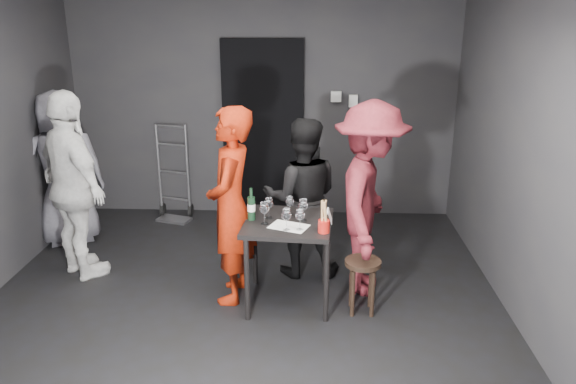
{
  "coord_description": "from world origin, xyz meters",
  "views": [
    {
      "loc": [
        0.58,
        -4.07,
        2.47
      ],
      "look_at": [
        0.39,
        0.25,
        1.01
      ],
      "focal_mm": 35.0,
      "sensor_mm": 36.0,
      "label": 1
    }
  ],
  "objects_px": {
    "server_red": "(231,194)",
    "bystander_cream": "(72,171)",
    "stool": "(363,273)",
    "man_maroon": "(370,186)",
    "tasting_table": "(288,232)",
    "woman_black": "(302,198)",
    "bystander_grey": "(62,161)",
    "hand_truck": "(175,202)",
    "breadstick_cup": "(324,217)",
    "wine_bottle": "(251,208)"
  },
  "relations": [
    {
      "from": "hand_truck",
      "to": "wine_bottle",
      "type": "bearing_deg",
      "value": -42.09
    },
    {
      "from": "stool",
      "to": "bystander_grey",
      "type": "height_order",
      "value": "bystander_grey"
    },
    {
      "from": "tasting_table",
      "to": "woman_black",
      "type": "distance_m",
      "value": 0.58
    },
    {
      "from": "breadstick_cup",
      "to": "hand_truck",
      "type": "bearing_deg",
      "value": 128.87
    },
    {
      "from": "bystander_cream",
      "to": "breadstick_cup",
      "type": "distance_m",
      "value": 2.37
    },
    {
      "from": "breadstick_cup",
      "to": "bystander_cream",
      "type": "bearing_deg",
      "value": 163.92
    },
    {
      "from": "server_red",
      "to": "bystander_cream",
      "type": "relative_size",
      "value": 0.92
    },
    {
      "from": "tasting_table",
      "to": "breadstick_cup",
      "type": "distance_m",
      "value": 0.44
    },
    {
      "from": "server_red",
      "to": "bystander_cream",
      "type": "xyz_separation_m",
      "value": [
        -1.49,
        0.35,
        0.08
      ]
    },
    {
      "from": "tasting_table",
      "to": "wine_bottle",
      "type": "relative_size",
      "value": 2.71
    },
    {
      "from": "wine_bottle",
      "to": "breadstick_cup",
      "type": "height_order",
      "value": "breadstick_cup"
    },
    {
      "from": "hand_truck",
      "to": "tasting_table",
      "type": "relative_size",
      "value": 1.52
    },
    {
      "from": "stool",
      "to": "server_red",
      "type": "xyz_separation_m",
      "value": [
        -1.11,
        0.22,
        0.6
      ]
    },
    {
      "from": "wine_bottle",
      "to": "breadstick_cup",
      "type": "bearing_deg",
      "value": -22.64
    },
    {
      "from": "wine_bottle",
      "to": "bystander_grey",
      "type": "bearing_deg",
      "value": 150.81
    },
    {
      "from": "stool",
      "to": "bystander_grey",
      "type": "relative_size",
      "value": 0.26
    },
    {
      "from": "woman_black",
      "to": "man_maroon",
      "type": "bearing_deg",
      "value": 149.06
    },
    {
      "from": "bystander_grey",
      "to": "breadstick_cup",
      "type": "bearing_deg",
      "value": 125.81
    },
    {
      "from": "man_maroon",
      "to": "server_red",
      "type": "bearing_deg",
      "value": 109.25
    },
    {
      "from": "woman_black",
      "to": "hand_truck",
      "type": "bearing_deg",
      "value": -44.01
    },
    {
      "from": "hand_truck",
      "to": "stool",
      "type": "bearing_deg",
      "value": -28.03
    },
    {
      "from": "stool",
      "to": "hand_truck",
      "type": "bearing_deg",
      "value": 134.92
    },
    {
      "from": "man_maroon",
      "to": "breadstick_cup",
      "type": "relative_size",
      "value": 6.94
    },
    {
      "from": "stool",
      "to": "wine_bottle",
      "type": "relative_size",
      "value": 1.7
    },
    {
      "from": "hand_truck",
      "to": "breadstick_cup",
      "type": "xyz_separation_m",
      "value": [
        1.74,
        -2.16,
        0.67
      ]
    },
    {
      "from": "hand_truck",
      "to": "woman_black",
      "type": "bearing_deg",
      "value": -24.21
    },
    {
      "from": "woman_black",
      "to": "bystander_grey",
      "type": "bearing_deg",
      "value": -16.76
    },
    {
      "from": "hand_truck",
      "to": "man_maroon",
      "type": "bearing_deg",
      "value": -21.02
    },
    {
      "from": "woman_black",
      "to": "tasting_table",
      "type": "bearing_deg",
      "value": 77.14
    },
    {
      "from": "hand_truck",
      "to": "man_maroon",
      "type": "distance_m",
      "value": 2.83
    },
    {
      "from": "server_red",
      "to": "bystander_grey",
      "type": "distance_m",
      "value": 2.24
    },
    {
      "from": "hand_truck",
      "to": "man_maroon",
      "type": "relative_size",
      "value": 0.58
    },
    {
      "from": "woman_black",
      "to": "breadstick_cup",
      "type": "distance_m",
      "value": 0.83
    },
    {
      "from": "man_maroon",
      "to": "bystander_grey",
      "type": "height_order",
      "value": "man_maroon"
    },
    {
      "from": "woman_black",
      "to": "bystander_cream",
      "type": "bearing_deg",
      "value": 1.25
    },
    {
      "from": "wine_bottle",
      "to": "server_red",
      "type": "bearing_deg",
      "value": 164.46
    },
    {
      "from": "breadstick_cup",
      "to": "woman_black",
      "type": "bearing_deg",
      "value": 103.35
    },
    {
      "from": "tasting_table",
      "to": "bystander_grey",
      "type": "height_order",
      "value": "bystander_grey"
    },
    {
      "from": "bystander_cream",
      "to": "wine_bottle",
      "type": "relative_size",
      "value": 7.48
    },
    {
      "from": "bystander_grey",
      "to": "server_red",
      "type": "bearing_deg",
      "value": 123.31
    },
    {
      "from": "woman_black",
      "to": "bystander_grey",
      "type": "relative_size",
      "value": 0.83
    },
    {
      "from": "hand_truck",
      "to": "stool",
      "type": "xyz_separation_m",
      "value": [
        2.07,
        -2.08,
        0.15
      ]
    },
    {
      "from": "tasting_table",
      "to": "server_red",
      "type": "bearing_deg",
      "value": 172.38
    },
    {
      "from": "hand_truck",
      "to": "bystander_cream",
      "type": "bearing_deg",
      "value": -92.24
    },
    {
      "from": "stool",
      "to": "man_maroon",
      "type": "bearing_deg",
      "value": 79.97
    },
    {
      "from": "server_red",
      "to": "woman_black",
      "type": "relative_size",
      "value": 1.26
    },
    {
      "from": "stool",
      "to": "breadstick_cup",
      "type": "distance_m",
      "value": 0.62
    },
    {
      "from": "man_maroon",
      "to": "bystander_grey",
      "type": "bearing_deg",
      "value": 83.51
    },
    {
      "from": "hand_truck",
      "to": "bystander_grey",
      "type": "distance_m",
      "value": 1.4
    },
    {
      "from": "bystander_cream",
      "to": "server_red",
      "type": "bearing_deg",
      "value": -151.33
    }
  ]
}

